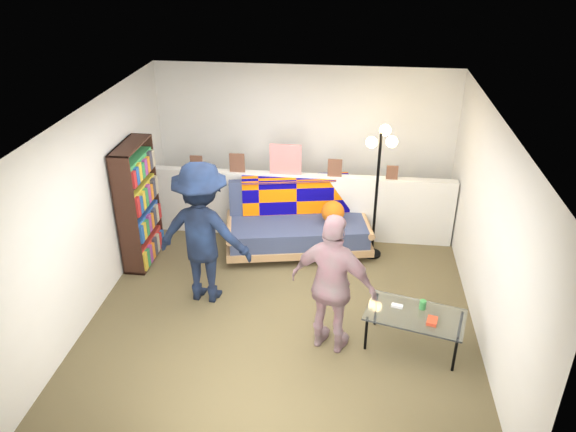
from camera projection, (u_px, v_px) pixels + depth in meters
The scene contains 10 objects.
ground at pixel (284, 307), 6.89m from camera, with size 5.00×5.00×0.00m, color brown.
room_shell at pixel (289, 166), 6.54m from camera, with size 4.60×5.05×2.45m.
half_wall_ledge at pixel (299, 205), 8.25m from camera, with size 4.45×0.15×1.00m, color silver.
ledge_decor at pixel (284, 163), 7.94m from camera, with size 2.97×0.02×0.45m.
futon_sofa at pixel (299, 223), 7.96m from camera, with size 2.16×1.31×0.87m.
bookshelf at pixel (138, 208), 7.52m from camera, with size 0.28×0.85×1.70m.
coffee_table at pixel (416, 316), 6.06m from camera, with size 1.16×0.82×0.54m.
floor_lamp at pixel (380, 167), 7.39m from camera, with size 0.40×0.35×1.89m.
person_left at pixel (203, 233), 6.69m from camera, with size 1.16×0.67×1.80m, color black.
person_right at pixel (333, 285), 5.89m from camera, with size 0.95×0.40×1.62m, color #C68092.
Camera 1 is at (0.71, -5.55, 4.18)m, focal length 35.00 mm.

